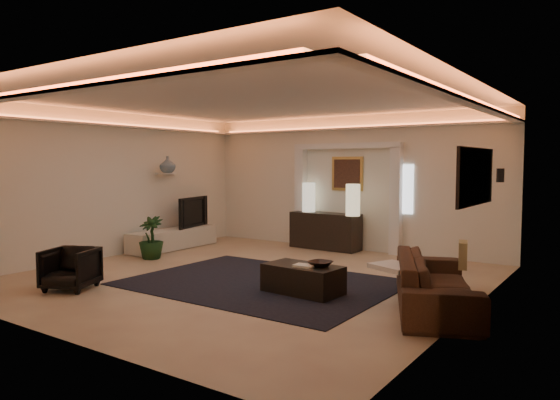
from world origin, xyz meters
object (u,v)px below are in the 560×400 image
Objects in this scene: coffee_table at (303,279)px; armchair at (70,269)px; console at (325,231)px; sofa at (435,283)px.

armchair reaches higher than coffee_table.
console reaches higher than coffee_table.
console is 5.50m from armchair.
sofa is 2.11× the size of coffee_table.
console reaches higher than armchair.
sofa is 5.20m from armchair.
console is 4.80m from sofa.
armchair is at bearing 90.14° from sofa.
console is at bearing 23.53° from sofa.
console is 0.68× the size of sofa.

